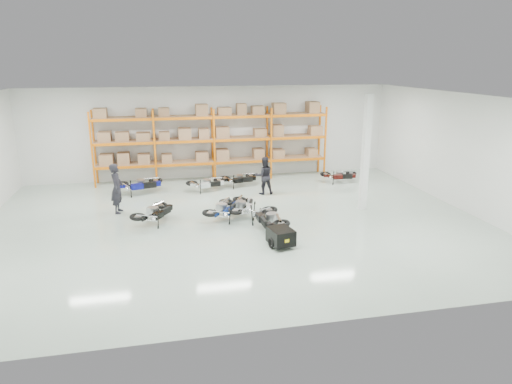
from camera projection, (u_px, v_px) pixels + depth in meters
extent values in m
plane|color=#A6B9AB|center=(235.00, 222.00, 16.68)|extent=(18.00, 18.00, 0.00)
plane|color=white|center=(234.00, 97.00, 15.43)|extent=(18.00, 18.00, 0.00)
plane|color=silver|center=(212.00, 133.00, 22.64)|extent=(18.00, 0.00, 18.00)
plane|color=silver|center=(289.00, 233.00, 9.47)|extent=(18.00, 0.00, 18.00)
plane|color=silver|center=(461.00, 152.00, 17.83)|extent=(0.00, 14.00, 14.00)
cube|color=orange|center=(92.00, 151.00, 20.73)|extent=(0.08, 0.08, 3.50)
cube|color=orange|center=(94.00, 147.00, 21.57)|extent=(0.08, 0.08, 3.50)
cube|color=orange|center=(155.00, 148.00, 21.28)|extent=(0.08, 0.08, 3.50)
cube|color=orange|center=(155.00, 145.00, 22.13)|extent=(0.08, 0.08, 3.50)
cube|color=orange|center=(214.00, 146.00, 21.83)|extent=(0.08, 0.08, 3.50)
cube|color=orange|center=(212.00, 143.00, 22.68)|extent=(0.08, 0.08, 3.50)
cube|color=orange|center=(271.00, 144.00, 22.39)|extent=(0.08, 0.08, 3.50)
cube|color=orange|center=(267.00, 141.00, 23.23)|extent=(0.08, 0.08, 3.50)
cube|color=orange|center=(325.00, 142.00, 22.94)|extent=(0.08, 0.08, 3.50)
cube|color=orange|center=(319.00, 139.00, 23.79)|extent=(0.08, 0.08, 3.50)
cube|color=orange|center=(125.00, 167.00, 21.24)|extent=(2.70, 0.08, 0.12)
cube|color=orange|center=(126.00, 163.00, 22.09)|extent=(2.70, 0.08, 0.12)
cube|color=#916A4A|center=(126.00, 164.00, 21.64)|extent=(2.68, 0.88, 0.02)
cube|color=#916A4A|center=(125.00, 159.00, 21.58)|extent=(2.40, 0.70, 0.44)
cube|color=orange|center=(186.00, 165.00, 21.79)|extent=(2.70, 0.08, 0.12)
cube|color=orange|center=(185.00, 161.00, 22.64)|extent=(2.70, 0.08, 0.12)
cube|color=#916A4A|center=(185.00, 161.00, 22.20)|extent=(2.68, 0.88, 0.02)
cube|color=#916A4A|center=(185.00, 157.00, 22.13)|extent=(2.40, 0.70, 0.44)
cube|color=orange|center=(243.00, 162.00, 22.35)|extent=(2.70, 0.08, 0.12)
cube|color=orange|center=(240.00, 158.00, 23.19)|extent=(2.70, 0.08, 0.12)
cube|color=#916A4A|center=(242.00, 159.00, 22.75)|extent=(2.68, 0.88, 0.02)
cube|color=#916A4A|center=(242.00, 154.00, 22.69)|extent=(2.40, 0.70, 0.44)
cube|color=orange|center=(298.00, 160.00, 22.90)|extent=(2.70, 0.08, 0.12)
cube|color=orange|center=(293.00, 156.00, 23.74)|extent=(2.70, 0.08, 0.12)
cube|color=#916A4A|center=(296.00, 157.00, 23.30)|extent=(2.68, 0.88, 0.02)
cube|color=#916A4A|center=(296.00, 152.00, 23.24)|extent=(2.40, 0.70, 0.44)
cube|color=orange|center=(123.00, 144.00, 20.94)|extent=(2.70, 0.08, 0.12)
cube|color=orange|center=(125.00, 141.00, 21.78)|extent=(2.70, 0.08, 0.12)
cube|color=#916A4A|center=(124.00, 141.00, 21.34)|extent=(2.68, 0.88, 0.02)
cube|color=#916A4A|center=(123.00, 136.00, 21.28)|extent=(2.40, 0.70, 0.44)
cube|color=orange|center=(185.00, 142.00, 21.49)|extent=(2.70, 0.08, 0.12)
cube|color=orange|center=(184.00, 139.00, 22.33)|extent=(2.70, 0.08, 0.12)
cube|color=#916A4A|center=(184.00, 139.00, 21.89)|extent=(2.68, 0.88, 0.02)
cube|color=#916A4A|center=(184.00, 134.00, 21.83)|extent=(2.40, 0.70, 0.44)
cube|color=orange|center=(243.00, 140.00, 22.04)|extent=(2.70, 0.08, 0.12)
cube|color=orange|center=(240.00, 137.00, 22.89)|extent=(2.70, 0.08, 0.12)
cube|color=#916A4A|center=(242.00, 137.00, 22.44)|extent=(2.68, 0.88, 0.02)
cube|color=#916A4A|center=(241.00, 132.00, 22.38)|extent=(2.40, 0.70, 0.44)
cube|color=orange|center=(299.00, 138.00, 22.59)|extent=(2.70, 0.08, 0.12)
cube|color=orange|center=(294.00, 135.00, 23.44)|extent=(2.70, 0.08, 0.12)
cube|color=#916A4A|center=(296.00, 135.00, 23.00)|extent=(2.68, 0.88, 0.02)
cube|color=#916A4A|center=(296.00, 131.00, 22.93)|extent=(2.40, 0.70, 0.44)
cube|color=orange|center=(121.00, 120.00, 20.63)|extent=(2.70, 0.08, 0.12)
cube|color=orange|center=(123.00, 118.00, 21.48)|extent=(2.70, 0.08, 0.12)
cube|color=#916A4A|center=(122.00, 117.00, 21.03)|extent=(2.68, 0.88, 0.02)
cube|color=#916A4A|center=(122.00, 112.00, 20.97)|extent=(2.40, 0.70, 0.44)
cube|color=orange|center=(184.00, 118.00, 21.18)|extent=(2.70, 0.08, 0.12)
cube|color=orange|center=(183.00, 116.00, 22.03)|extent=(2.70, 0.08, 0.12)
cube|color=#916A4A|center=(183.00, 116.00, 21.59)|extent=(2.68, 0.88, 0.02)
cube|color=#916A4A|center=(183.00, 111.00, 21.52)|extent=(2.40, 0.70, 0.44)
cube|color=orange|center=(243.00, 117.00, 21.74)|extent=(2.70, 0.08, 0.12)
cube|color=orange|center=(240.00, 115.00, 22.58)|extent=(2.70, 0.08, 0.12)
cube|color=#916A4A|center=(241.00, 114.00, 22.14)|extent=(2.68, 0.88, 0.02)
cube|color=#916A4A|center=(241.00, 110.00, 22.08)|extent=(2.40, 0.70, 0.44)
cube|color=orange|center=(299.00, 116.00, 22.29)|extent=(2.70, 0.08, 0.12)
cube|color=orange|center=(294.00, 114.00, 23.13)|extent=(2.70, 0.08, 0.12)
cube|color=#916A4A|center=(297.00, 113.00, 22.69)|extent=(2.68, 0.88, 0.02)
cube|color=#916A4A|center=(297.00, 109.00, 22.63)|extent=(2.40, 0.70, 0.44)
cube|color=white|center=(366.00, 153.00, 17.55)|extent=(0.25, 0.25, 4.50)
cube|color=black|center=(281.00, 236.00, 14.38)|extent=(0.83, 0.97, 0.50)
cube|color=yellow|center=(284.00, 241.00, 13.97)|extent=(0.14, 0.05, 0.10)
torus|color=black|center=(270.00, 242.00, 14.36)|extent=(0.07, 0.34, 0.34)
torus|color=black|center=(291.00, 241.00, 14.50)|extent=(0.07, 0.34, 0.34)
cylinder|color=black|center=(276.00, 228.00, 14.92)|extent=(0.20, 0.80, 0.04)
imported|color=black|center=(117.00, 188.00, 17.49)|extent=(0.55, 0.76, 1.94)
imported|color=black|center=(264.00, 176.00, 20.01)|extent=(0.81, 0.63, 1.66)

